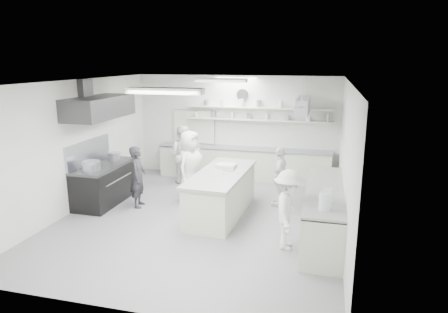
% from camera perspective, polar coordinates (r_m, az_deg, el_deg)
% --- Properties ---
extents(floor, '(6.00, 7.00, 0.02)m').
position_cam_1_polar(floor, '(9.05, -3.32, -8.79)').
color(floor, gray).
rests_on(floor, ground).
extents(ceiling, '(6.00, 7.00, 0.02)m').
position_cam_1_polar(ceiling, '(8.38, -3.61, 10.68)').
color(ceiling, silver).
rests_on(ceiling, wall_back).
extents(wall_back, '(6.00, 0.04, 3.00)m').
position_cam_1_polar(wall_back, '(11.90, 1.70, 4.25)').
color(wall_back, silver).
rests_on(wall_back, floor).
extents(wall_front, '(6.00, 0.04, 3.00)m').
position_cam_1_polar(wall_front, '(5.50, -14.76, -7.44)').
color(wall_front, silver).
rests_on(wall_front, floor).
extents(wall_left, '(0.04, 7.00, 3.00)m').
position_cam_1_polar(wall_left, '(9.91, -20.22, 1.51)').
color(wall_left, silver).
rests_on(wall_left, floor).
extents(wall_right, '(0.04, 7.00, 3.00)m').
position_cam_1_polar(wall_right, '(8.20, 16.92, -0.63)').
color(wall_right, silver).
rests_on(wall_right, floor).
extents(stove, '(0.80, 1.80, 0.90)m').
position_cam_1_polar(stove, '(10.28, -16.64, -3.86)').
color(stove, black).
rests_on(stove, floor).
extents(exhaust_hood, '(0.85, 2.00, 0.50)m').
position_cam_1_polar(exhaust_hood, '(9.89, -17.39, 6.70)').
color(exhaust_hood, '#3B3B3E').
rests_on(exhaust_hood, wall_left).
extents(back_counter, '(5.00, 0.60, 0.92)m').
position_cam_1_polar(back_counter, '(11.77, 2.77, -1.04)').
color(back_counter, beige).
rests_on(back_counter, floor).
extents(shelf_lower, '(4.20, 0.26, 0.04)m').
position_cam_1_polar(shelf_lower, '(11.61, 4.96, 5.22)').
color(shelf_lower, beige).
rests_on(shelf_lower, wall_back).
extents(shelf_upper, '(4.20, 0.26, 0.04)m').
position_cam_1_polar(shelf_upper, '(11.56, 4.99, 6.93)').
color(shelf_upper, beige).
rests_on(shelf_upper, wall_back).
extents(pass_through_window, '(1.30, 0.04, 1.00)m').
position_cam_1_polar(pass_through_window, '(12.24, -4.28, 4.24)').
color(pass_through_window, black).
rests_on(pass_through_window, wall_back).
extents(wall_clock, '(0.32, 0.05, 0.32)m').
position_cam_1_polar(wall_clock, '(11.71, 2.66, 8.77)').
color(wall_clock, white).
rests_on(wall_clock, wall_back).
extents(right_counter, '(0.74, 3.30, 0.94)m').
position_cam_1_polar(right_counter, '(8.31, 14.05, -7.73)').
color(right_counter, beige).
rests_on(right_counter, floor).
extents(pot_rack, '(0.30, 1.60, 0.40)m').
position_cam_1_polar(pot_rack, '(10.44, 11.23, 7.11)').
color(pot_rack, '#9CA1AC').
rests_on(pot_rack, ceiling).
extents(light_fixture_front, '(1.30, 0.25, 0.10)m').
position_cam_1_polar(light_fixture_front, '(6.70, -8.41, 9.24)').
color(light_fixture_front, beige).
rests_on(light_fixture_front, ceiling).
extents(light_fixture_rear, '(1.30, 0.25, 0.10)m').
position_cam_1_polar(light_fixture_rear, '(10.11, -0.41, 10.81)').
color(light_fixture_rear, beige).
rests_on(light_fixture_rear, ceiling).
extents(prep_island, '(1.06, 2.58, 0.94)m').
position_cam_1_polar(prep_island, '(9.10, -0.39, -5.41)').
color(prep_island, beige).
rests_on(prep_island, floor).
extents(stove_pot, '(0.40, 0.40, 0.26)m').
position_cam_1_polar(stove_pot, '(9.72, -18.34, -1.36)').
color(stove_pot, '#9CA1AC').
rests_on(stove_pot, stove).
extents(cook_stove, '(0.45, 0.59, 1.47)m').
position_cam_1_polar(cook_stove, '(9.71, -12.16, -2.83)').
color(cook_stove, '#28282B').
rests_on(cook_stove, floor).
extents(cook_back, '(0.82, 0.65, 1.66)m').
position_cam_1_polar(cook_back, '(11.41, -5.99, 0.33)').
color(cook_back, white).
rests_on(cook_back, floor).
extents(cook_island_left, '(0.75, 0.98, 1.77)m').
position_cam_1_polar(cook_island_left, '(9.89, -4.85, -1.37)').
color(cook_island_left, white).
rests_on(cook_island_left, floor).
extents(cook_island_right, '(0.41, 0.87, 1.44)m').
position_cam_1_polar(cook_island_right, '(9.68, 7.93, -2.82)').
color(cook_island_right, white).
rests_on(cook_island_right, floor).
extents(cook_right, '(0.58, 0.99, 1.51)m').
position_cam_1_polar(cook_right, '(7.51, 9.15, -7.49)').
color(cook_right, white).
rests_on(cook_right, floor).
extents(bowl_island_a, '(0.31, 0.31, 0.06)m').
position_cam_1_polar(bowl_island_a, '(9.13, 0.72, -2.04)').
color(bowl_island_a, '#9CA1AC').
rests_on(bowl_island_a, prep_island).
extents(bowl_island_b, '(0.22, 0.22, 0.06)m').
position_cam_1_polar(bowl_island_b, '(8.82, 0.28, -2.63)').
color(bowl_island_b, beige).
rests_on(bowl_island_b, prep_island).
extents(bowl_right, '(0.30, 0.30, 0.06)m').
position_cam_1_polar(bowl_right, '(7.68, 14.07, -5.53)').
color(bowl_right, beige).
rests_on(bowl_right, right_counter).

